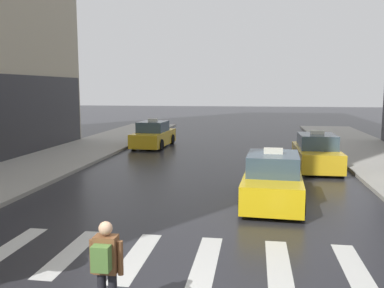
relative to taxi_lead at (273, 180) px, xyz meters
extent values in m
cube|color=silver|center=(-6.22, -4.99, -0.72)|extent=(0.50, 2.80, 0.01)
cube|color=silver|center=(-4.68, -4.99, -0.72)|extent=(0.50, 2.80, 0.01)
cube|color=silver|center=(-3.14, -4.99, -0.72)|extent=(0.50, 2.80, 0.01)
cube|color=silver|center=(-1.59, -4.99, -0.72)|extent=(0.50, 2.80, 0.01)
cube|color=silver|center=(-0.05, -4.99, -0.72)|extent=(0.50, 2.80, 0.01)
cube|color=silver|center=(1.49, -4.99, -0.72)|extent=(0.50, 2.80, 0.01)
cube|color=yellow|center=(0.00, 0.02, -0.16)|extent=(2.04, 4.59, 0.84)
cube|color=#384C5B|center=(0.00, -0.08, 0.58)|extent=(1.71, 2.18, 0.64)
cube|color=silver|center=(0.00, -0.08, 0.99)|extent=(0.61, 0.27, 0.18)
cylinder|color=black|center=(-0.78, 1.42, -0.39)|extent=(0.25, 0.67, 0.66)
cylinder|color=black|center=(0.93, 1.33, -0.39)|extent=(0.25, 0.67, 0.66)
cylinder|color=black|center=(-0.92, -1.28, -0.39)|extent=(0.25, 0.67, 0.66)
cylinder|color=black|center=(0.78, -1.37, -0.39)|extent=(0.25, 0.67, 0.66)
cube|color=#F2EAB2|center=(-0.51, 2.32, -0.12)|extent=(0.20, 0.05, 0.14)
cube|color=#F2EAB2|center=(0.75, 2.26, -0.12)|extent=(0.20, 0.05, 0.14)
cube|color=gold|center=(2.22, 6.08, -0.16)|extent=(1.83, 4.51, 0.84)
cube|color=#384C5B|center=(2.22, 5.98, 0.58)|extent=(1.61, 2.11, 0.64)
cube|color=silver|center=(2.22, 5.98, 0.99)|extent=(0.60, 0.24, 0.18)
cylinder|color=black|center=(1.35, 7.43, -0.39)|extent=(0.22, 0.66, 0.66)
cylinder|color=black|center=(3.06, 7.44, -0.39)|extent=(0.22, 0.66, 0.66)
cylinder|color=black|center=(1.37, 4.73, -0.39)|extent=(0.22, 0.66, 0.66)
cylinder|color=black|center=(3.08, 4.74, -0.39)|extent=(0.22, 0.66, 0.66)
cube|color=#F2EAB2|center=(1.57, 8.35, -0.12)|extent=(0.20, 0.04, 0.14)
cube|color=#F2EAB2|center=(2.83, 8.36, -0.12)|extent=(0.20, 0.04, 0.14)
cube|color=gold|center=(-6.97, 12.08, -0.16)|extent=(2.03, 4.59, 0.84)
cube|color=#384C5B|center=(-6.97, 11.98, 0.58)|extent=(1.71, 2.18, 0.64)
cube|color=silver|center=(-6.97, 11.98, 0.99)|extent=(0.61, 0.27, 0.18)
cylinder|color=black|center=(-7.75, 13.47, -0.39)|extent=(0.25, 0.67, 0.66)
cylinder|color=black|center=(-6.04, 13.38, -0.39)|extent=(0.25, 0.67, 0.66)
cylinder|color=black|center=(-7.89, 10.78, -0.39)|extent=(0.25, 0.67, 0.66)
cylinder|color=black|center=(-6.19, 10.69, -0.39)|extent=(0.25, 0.67, 0.66)
cube|color=#F2EAB2|center=(-7.48, 14.38, -0.12)|extent=(0.20, 0.05, 0.14)
cube|color=#F2EAB2|center=(-6.22, 14.31, -0.12)|extent=(0.20, 0.05, 0.14)
cube|color=brown|center=(-2.88, -7.53, 0.40)|extent=(0.36, 0.24, 0.60)
sphere|color=tan|center=(-2.88, -7.53, 0.82)|extent=(0.22, 0.22, 0.22)
cylinder|color=brown|center=(-3.11, -7.53, 0.35)|extent=(0.09, 0.09, 0.55)
cylinder|color=brown|center=(-2.65, -7.53, 0.35)|extent=(0.09, 0.09, 0.55)
cube|color=#4C7233|center=(-2.88, -7.75, 0.42)|extent=(0.28, 0.18, 0.40)
camera|label=1|loc=(-0.61, -13.49, 2.98)|focal=38.90mm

